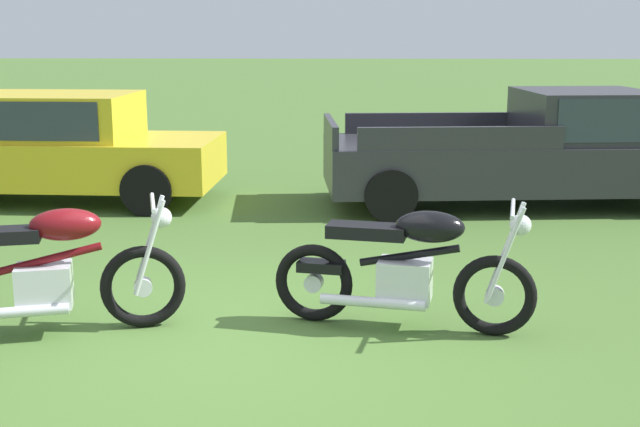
{
  "coord_description": "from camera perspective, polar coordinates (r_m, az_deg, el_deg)",
  "views": [
    {
      "loc": [
        0.83,
        -5.75,
        2.26
      ],
      "look_at": [
        0.64,
        0.71,
        0.83
      ],
      "focal_mm": 46.91,
      "sensor_mm": 36.0,
      "label": 1
    }
  ],
  "objects": [
    {
      "name": "car_yellow",
      "position": [
        11.67,
        -17.81,
        4.7
      ],
      "size": [
        4.3,
        1.96,
        1.43
      ],
      "rotation": [
        0.0,
        0.0,
        -0.04
      ],
      "color": "gold",
      "rests_on": "ground"
    },
    {
      "name": "pickup_truck_charcoal",
      "position": [
        11.2,
        14.57,
        4.36
      ],
      "size": [
        5.05,
        2.24,
        1.49
      ],
      "rotation": [
        0.0,
        0.0,
        0.08
      ],
      "color": "#2D2D33",
      "rests_on": "ground"
    },
    {
      "name": "ground_plane",
      "position": [
        6.23,
        -6.18,
        -8.83
      ],
      "size": [
        120.0,
        120.0,
        0.0
      ],
      "primitive_type": "plane",
      "color": "#476B2D"
    },
    {
      "name": "motorcycle_black",
      "position": [
        6.39,
        5.87,
        -3.75
      ],
      "size": [
        1.99,
        0.73,
        1.02
      ],
      "rotation": [
        0.0,
        0.0,
        -0.21
      ],
      "color": "black",
      "rests_on": "ground"
    },
    {
      "name": "motorcycle_maroon",
      "position": [
        6.57,
        -18.31,
        -3.82
      ],
      "size": [
        2.09,
        0.85,
        1.02
      ],
      "rotation": [
        0.0,
        0.0,
        0.24
      ],
      "color": "black",
      "rests_on": "ground"
    }
  ]
}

